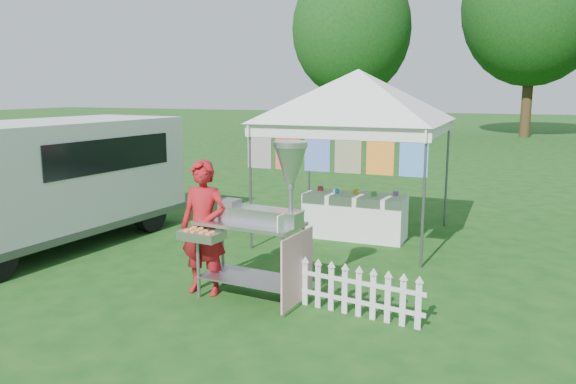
% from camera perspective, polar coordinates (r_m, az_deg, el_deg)
% --- Properties ---
extents(ground, '(120.00, 120.00, 0.00)m').
position_cam_1_polar(ground, '(7.23, -0.78, -11.13)').
color(ground, '#154614').
rests_on(ground, ground).
extents(canopy_main, '(4.24, 4.24, 3.45)m').
position_cam_1_polar(canopy_main, '(10.05, 7.17, 12.22)').
color(canopy_main, '#59595E').
rests_on(canopy_main, ground).
extents(tree_left, '(6.40, 6.40, 9.53)m').
position_cam_1_polar(tree_left, '(31.56, 6.48, 16.13)').
color(tree_left, '#362813').
rests_on(tree_left, ground).
extents(tree_mid, '(7.60, 7.60, 11.52)m').
position_cam_1_polar(tree_mid, '(34.49, 23.72, 17.03)').
color(tree_mid, '#362813').
rests_on(tree_mid, ground).
extents(donut_cart, '(1.54, 0.96, 2.04)m').
position_cam_1_polar(donut_cart, '(6.93, -2.43, -1.73)').
color(donut_cart, gray).
rests_on(donut_cart, ground).
extents(vendor, '(0.67, 0.46, 1.77)m').
position_cam_1_polar(vendor, '(7.38, -8.55, -3.61)').
color(vendor, maroon).
rests_on(vendor, ground).
extents(cargo_van, '(2.51, 5.28, 2.13)m').
position_cam_1_polar(cargo_van, '(10.39, -23.16, 1.20)').
color(cargo_van, silver).
rests_on(cargo_van, ground).
extents(picket_fence, '(1.61, 0.26, 0.56)m').
position_cam_1_polar(picket_fence, '(6.76, 7.20, -10.18)').
color(picket_fence, silver).
rests_on(picket_fence, ground).
extents(display_table, '(1.80, 0.70, 0.80)m').
position_cam_1_polar(display_table, '(10.20, 6.79, -2.44)').
color(display_table, white).
rests_on(display_table, ground).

